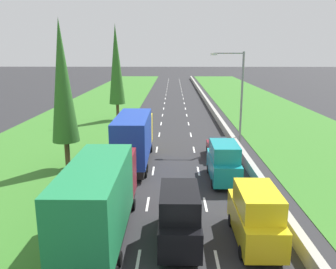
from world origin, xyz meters
TOP-DOWN VIEW (x-y plane):
  - ground_plane at (0.00, 60.00)m, footprint 300.00×300.00m
  - grass_verge_left at (-12.65, 60.00)m, footprint 14.00×140.00m
  - grass_verge_right at (14.35, 60.00)m, footprint 14.00×140.00m
  - median_barrier at (5.70, 60.00)m, footprint 0.44×120.00m
  - lane_markings at (0.00, 60.00)m, footprint 3.64×116.00m
  - green_box_truck_left_lane at (-3.66, 16.76)m, footprint 2.46×9.40m
  - black_van_centre_lane at (0.09, 16.67)m, footprint 1.96×4.90m
  - yellow_van_right_lane at (3.74, 16.75)m, footprint 1.96×4.90m
  - teal_van_right_lane at (3.36, 24.98)m, footprint 1.96×4.90m
  - maroon_hatchback_right_lane_fourth at (3.69, 30.67)m, footprint 1.74×3.90m
  - blue_box_truck_left_lane at (-3.36, 28.71)m, footprint 2.46×9.40m
  - poplar_tree_second at (-8.55, 27.67)m, footprint 2.09×2.09m
  - poplar_tree_third at (-7.68, 47.61)m, footprint 2.11×2.11m
  - street_light_mast at (6.03, 34.95)m, footprint 3.20×0.28m

SIDE VIEW (x-z plane):
  - ground_plane at x=0.00m, z-range 0.00..0.00m
  - lane_markings at x=0.00m, z-range 0.00..0.01m
  - grass_verge_left at x=-12.65m, z-range 0.00..0.04m
  - grass_verge_right at x=14.35m, z-range 0.00..0.04m
  - median_barrier at x=5.70m, z-range 0.00..0.85m
  - maroon_hatchback_right_lane_fourth at x=3.69m, z-range -0.02..1.70m
  - black_van_centre_lane at x=0.09m, z-range -0.01..2.81m
  - yellow_van_right_lane at x=3.74m, z-range -0.01..2.81m
  - teal_van_right_lane at x=3.36m, z-range -0.01..2.81m
  - green_box_truck_left_lane at x=-3.66m, z-range 0.09..4.27m
  - blue_box_truck_left_lane at x=-3.36m, z-range 0.09..4.27m
  - street_light_mast at x=6.03m, z-range 0.73..9.73m
  - poplar_tree_second at x=-8.55m, z-range 1.05..12.50m
  - poplar_tree_third at x=-7.68m, z-range 1.05..13.52m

